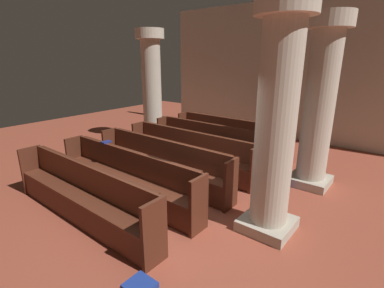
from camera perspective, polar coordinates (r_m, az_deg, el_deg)
ground_plane at (r=5.55m, az=-3.33°, el=-12.38°), size 19.20×19.20×0.00m
back_wall at (r=10.20m, az=20.52°, el=13.37°), size 10.00×0.16×4.50m
pew_row_0 at (r=8.54m, az=7.60°, el=1.93°), size 3.67×0.46×0.97m
pew_row_1 at (r=7.75m, az=3.88°, el=0.48°), size 3.67×0.46×0.97m
pew_row_2 at (r=7.01m, az=-0.65°, el=-1.29°), size 3.67×0.47×0.97m
pew_row_3 at (r=6.34m, az=-6.21°, el=-3.45°), size 3.67×0.46×0.97m
pew_row_4 at (r=5.74m, az=-13.04°, el=-6.03°), size 3.67×0.46×0.97m
pew_row_5 at (r=5.26m, az=-21.35°, el=-9.03°), size 3.67×0.47×0.97m
pillar_aisle_side at (r=6.45m, az=24.23°, el=7.76°), size 0.88×0.88×3.55m
pillar_far_side at (r=9.40m, az=-8.09°, el=11.56°), size 0.88×0.88×3.55m
pillar_aisle_rear at (r=4.37m, az=16.55°, el=4.75°), size 0.86×0.86×3.55m
lectern at (r=9.34m, az=16.51°, el=2.29°), size 0.48×0.45×1.08m
hymn_book at (r=6.34m, az=-16.84°, el=0.38°), size 0.13×0.20×0.03m
kneeler_box_navy at (r=6.53m, az=16.93°, el=-7.18°), size 0.41×0.30×0.26m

